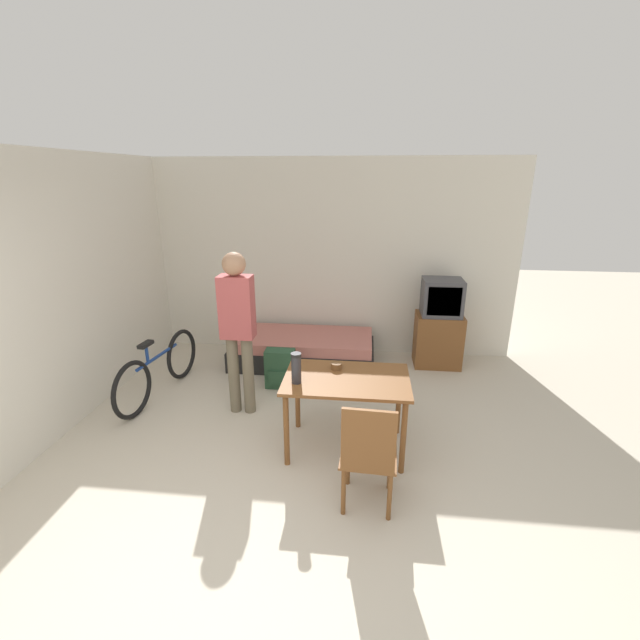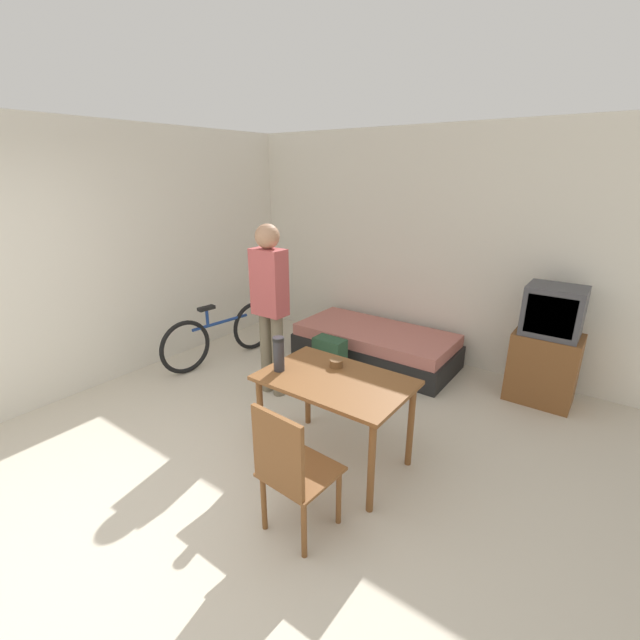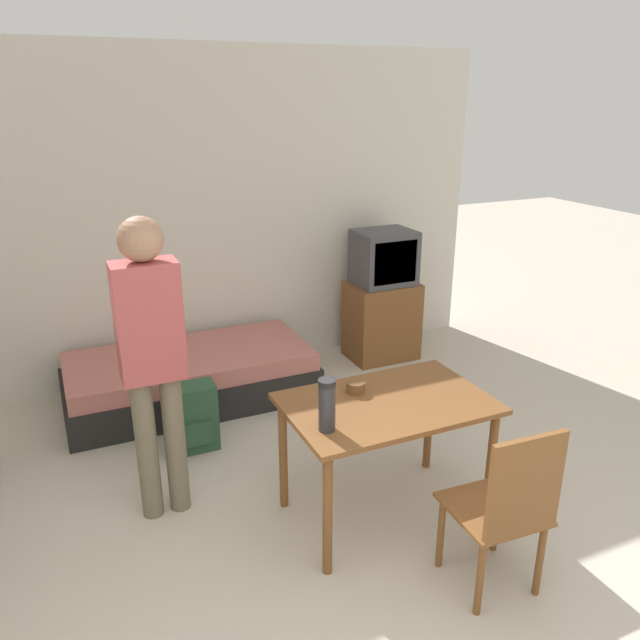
# 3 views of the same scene
# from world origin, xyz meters

# --- Properties ---
(ground_plane) EXTENTS (20.00, 20.00, 0.00)m
(ground_plane) POSITION_xyz_m (0.00, 0.00, 0.00)
(ground_plane) COLOR beige
(wall_back) EXTENTS (5.49, 0.06, 2.70)m
(wall_back) POSITION_xyz_m (0.00, 3.84, 1.35)
(wall_back) COLOR silver
(wall_back) RESTS_ON ground_plane
(wall_left) EXTENTS (0.06, 4.81, 2.70)m
(wall_left) POSITION_xyz_m (-2.27, 1.90, 1.35)
(wall_left) COLOR silver
(wall_left) RESTS_ON ground_plane
(daybed) EXTENTS (1.92, 0.90, 0.41)m
(daybed) POSITION_xyz_m (-0.12, 3.28, 0.20)
(daybed) COLOR black
(daybed) RESTS_ON ground_plane
(tv) EXTENTS (0.61, 0.45, 1.19)m
(tv) POSITION_xyz_m (1.69, 3.43, 0.56)
(tv) COLOR brown
(tv) RESTS_ON ground_plane
(dining_table) EXTENTS (1.13, 0.73, 0.73)m
(dining_table) POSITION_xyz_m (0.56, 1.40, 0.64)
(dining_table) COLOR brown
(dining_table) RESTS_ON ground_plane
(wooden_chair) EXTENTS (0.44, 0.44, 0.93)m
(wooden_chair) POSITION_xyz_m (0.76, 0.62, 0.52)
(wooden_chair) COLOR brown
(wooden_chair) RESTS_ON ground_plane
(bicycle) EXTENTS (0.25, 1.60, 0.73)m
(bicycle) POSITION_xyz_m (-1.65, 2.19, 0.33)
(bicycle) COLOR black
(bicycle) RESTS_ON ground_plane
(person_standing) EXTENTS (0.34, 0.23, 1.75)m
(person_standing) POSITION_xyz_m (-0.59, 1.95, 1.03)
(person_standing) COLOR #6B604C
(person_standing) RESTS_ON ground_plane
(thermos_flask) EXTENTS (0.09, 0.09, 0.28)m
(thermos_flask) POSITION_xyz_m (0.13, 1.26, 0.89)
(thermos_flask) COLOR #2D2D33
(thermos_flask) RESTS_ON dining_table
(mate_bowl) EXTENTS (0.11, 0.11, 0.06)m
(mate_bowl) POSITION_xyz_m (0.45, 1.57, 0.76)
(mate_bowl) COLOR brown
(mate_bowl) RESTS_ON dining_table
(backpack) EXTENTS (0.35, 0.22, 0.48)m
(backpack) POSITION_xyz_m (-0.30, 2.55, 0.24)
(backpack) COLOR #284C33
(backpack) RESTS_ON ground_plane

